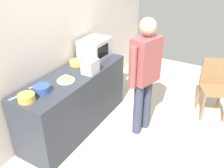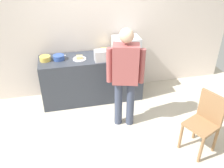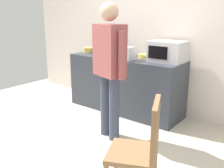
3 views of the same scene
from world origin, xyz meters
TOP-DOWN VIEW (x-y plane):
  - ground_plane at (0.00, 0.00)m, footprint 6.00×6.00m
  - back_wall at (0.00, 1.60)m, footprint 5.40×0.13m
  - kitchen_counter at (-0.26, 1.22)m, footprint 1.92×0.62m
  - microwave at (0.43, 1.30)m, footprint 0.50×0.39m
  - sandwich_plate at (-0.48, 1.17)m, footprint 0.24×0.24m
  - salad_bowl at (-1.09, 1.25)m, footprint 0.20×0.20m
  - cereal_bowl at (0.03, 1.36)m, footprint 0.24×0.24m
  - mixing_bowl at (-0.85, 1.24)m, footprint 0.20×0.20m
  - toaster at (-0.11, 1.03)m, footprint 0.22×0.18m
  - fork_utensil at (-0.79, 1.42)m, footprint 0.17×0.07m
  - spoon_utensil at (-1.10, 1.42)m, footprint 0.17×0.05m
  - person_standing at (0.14, 0.31)m, footprint 0.57×0.34m
  - wooden_chair at (1.13, -0.51)m, footprint 0.53×0.53m

SIDE VIEW (x-z plane):
  - ground_plane at x=0.00m, z-range 0.00..0.00m
  - kitchen_counter at x=-0.26m, z-range 0.00..0.90m
  - wooden_chair at x=1.13m, z-range 0.05..0.99m
  - fork_utensil at x=-0.79m, z-range 0.90..0.91m
  - spoon_utensil at x=-1.10m, z-range 0.90..0.91m
  - sandwich_plate at x=-0.48m, z-range 0.89..0.95m
  - cereal_bowl at x=0.03m, z-range 0.90..0.96m
  - salad_bowl at x=-1.09m, z-range 0.90..0.99m
  - mixing_bowl at x=-0.85m, z-range 0.90..0.99m
  - toaster at x=-0.11m, z-range 0.90..1.10m
  - person_standing at x=0.14m, z-range 0.14..1.86m
  - microwave at x=0.43m, z-range 0.90..1.20m
  - back_wall at x=0.00m, z-range 0.00..2.60m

